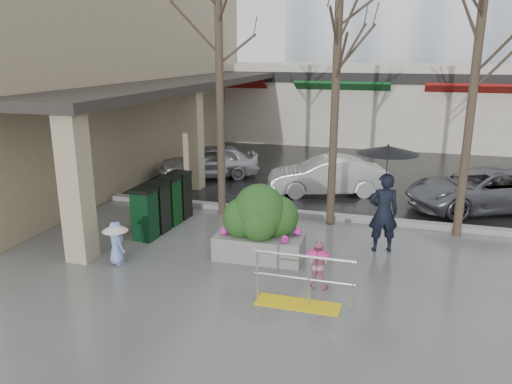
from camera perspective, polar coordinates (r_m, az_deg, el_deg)
The scene contains 20 objects.
ground at distance 11.04m, azimuth -0.59°, elevation -8.98°, with size 120.00×120.00×0.00m, color #51514F.
street_asphalt at distance 32.06m, azimuth 11.16°, elevation 7.19°, with size 120.00×36.00×0.01m, color black.
curb at distance 14.63m, azimuth 4.03°, elevation -2.39°, with size 120.00×0.30×0.15m, color gray.
near_building at distance 21.28m, azimuth -18.18°, elevation 13.33°, with size 6.00×18.00×8.00m, color tan.
canopy_slab at distance 19.25m, azimuth -7.45°, elevation 12.67°, with size 2.80×18.00×0.25m, color #2D2823.
pillar_front at distance 11.74m, azimuth -19.88°, elevation 0.65°, with size 0.55×0.55×3.50m, color tan.
pillar_back at distance 17.27m, azimuth -7.16°, elevation 6.07°, with size 0.55×0.55×3.50m, color tan.
storefront_row at distance 27.69m, azimuth 14.71°, elevation 9.85°, with size 34.00×6.74×4.00m.
handrail at distance 9.53m, azimuth 5.21°, elevation -10.76°, with size 1.90×0.50×1.03m.
tree_west at distance 14.09m, azimuth -4.28°, elevation 17.60°, with size 3.20×3.20×6.80m.
tree_midwest at distance 13.31m, azimuth 9.39°, elevation 18.20°, with size 3.20×3.20×7.00m.
tree_mideast at distance 13.27m, azimuth 24.12°, elevation 15.48°, with size 3.20×3.20×6.50m.
woman at distance 11.99m, azimuth 14.54°, elevation 0.24°, with size 1.41×1.41×2.60m.
child_pink at distance 10.19m, azimuth 7.06°, elevation -7.89°, with size 0.54×0.49×0.99m.
child_blue at distance 11.59m, azimuth -15.73°, elevation -5.14°, with size 0.58×0.58×1.01m.
planter at distance 11.41m, azimuth 0.48°, elevation -3.57°, with size 2.05×1.19×1.76m.
news_boxes at distance 13.65m, azimuth -10.52°, elevation -1.33°, with size 0.69×2.43×1.34m.
car_a at distance 18.92m, azimuth -5.37°, elevation 3.52°, with size 1.49×3.70×1.26m, color #A1A1A5.
car_b at distance 16.78m, azimuth 8.01°, elevation 1.85°, with size 1.33×3.82×1.26m, color silver.
car_c at distance 16.44m, azimuth 24.46°, elevation 0.27°, with size 2.09×4.53×1.26m, color #5A5C62.
Camera 1 is at (2.96, -9.58, 4.62)m, focal length 35.00 mm.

